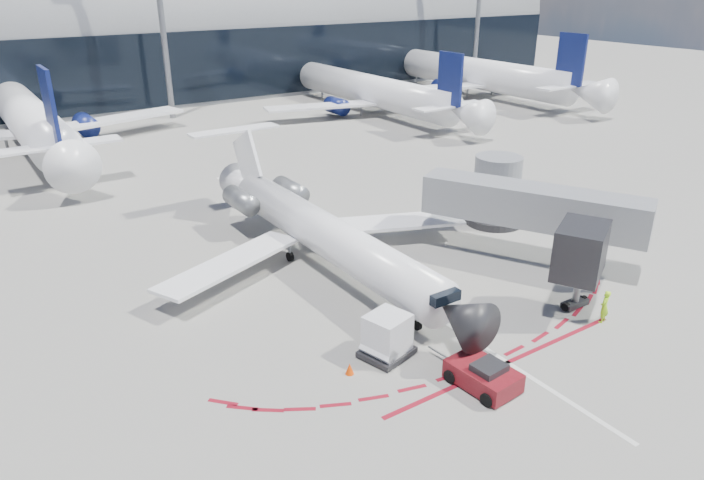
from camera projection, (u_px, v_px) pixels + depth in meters
ground at (363, 270)px, 37.07m from camera, size 260.00×260.00×0.00m
apron_centerline at (344, 258)px, 38.60m from camera, size 0.25×40.00×0.01m
apron_stop_bar at (508, 362)px, 28.27m from camera, size 14.00×0.25×0.01m
terminal_building at (86, 36)px, 83.45m from camera, size 150.00×24.15×24.00m
jet_bridge at (522, 206)px, 38.59m from camera, size 10.03×15.20×4.90m
light_mast_centre at (161, 9)px, 71.46m from camera, size 0.70×0.70×25.00m
regional_jet at (319, 230)px, 37.21m from camera, size 20.88×25.74×6.45m
pushback_tug at (483, 375)px, 26.46m from camera, size 2.22×4.78×1.22m
ramp_worker at (604, 307)px, 31.25m from camera, size 0.73×0.59×1.73m
uld_container at (387, 336)px, 28.39m from camera, size 2.64×2.40×2.09m
safety_cone_left at (350, 369)px, 27.37m from camera, size 0.39×0.39×0.54m
safety_cone_right at (471, 333)px, 30.17m from camera, size 0.32×0.32×0.44m
bg_airliner_0 at (21, 86)px, 61.47m from camera, size 36.97×39.14×11.96m
bg_airliner_1 at (371, 68)px, 77.19m from camera, size 33.52×35.49×10.84m
bg_airliner_2 at (477, 52)px, 88.27m from camera, size 37.35×39.55×12.08m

